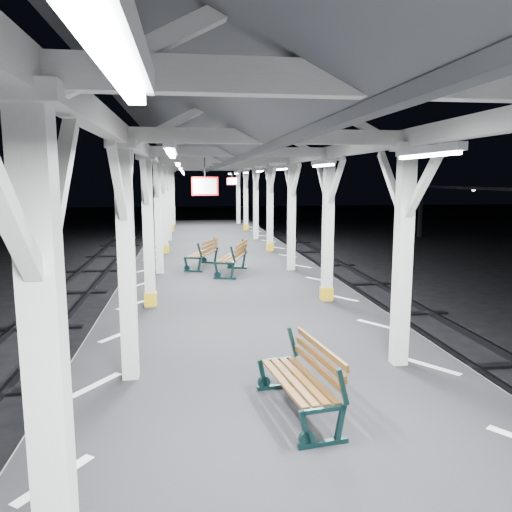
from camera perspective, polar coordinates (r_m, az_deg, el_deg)
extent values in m
plane|color=black|center=(9.78, -0.44, -14.06)|extent=(120.00, 120.00, 0.00)
cube|color=black|center=(9.60, -0.45, -11.31)|extent=(6.00, 50.00, 1.00)
cube|color=silver|center=(9.46, -15.52, -8.74)|extent=(1.00, 48.00, 0.01)
cube|color=silver|center=(10.04, 13.68, -7.63)|extent=(1.00, 48.00, 0.01)
cube|color=#2D2D33|center=(10.23, -26.79, -13.52)|extent=(0.08, 60.00, 0.16)
cube|color=#2D2D33|center=(11.19, 23.27, -11.35)|extent=(0.08, 60.00, 0.16)
cube|color=black|center=(11.49, 25.65, -11.24)|extent=(2.20, 0.22, 0.06)
cube|color=silver|center=(3.29, -22.71, -13.47)|extent=(0.22, 0.22, 3.20)
cube|color=silver|center=(3.09, -24.63, 16.47)|extent=(0.40, 0.40, 0.12)
cube|color=silver|center=(3.59, -21.59, 7.29)|extent=(0.10, 0.99, 0.99)
cube|color=silver|center=(7.09, -14.55, -1.25)|extent=(0.22, 0.22, 3.20)
cube|color=silver|center=(7.00, -15.09, 12.25)|extent=(0.40, 0.40, 0.12)
cube|color=silver|center=(7.53, -14.41, 8.13)|extent=(0.10, 0.99, 0.99)
cube|color=silver|center=(6.44, -15.51, 8.01)|extent=(0.10, 0.99, 0.99)
cube|color=silver|center=(11.04, -12.19, 2.37)|extent=(0.22, 0.22, 3.20)
cube|color=silver|center=(10.98, -12.48, 11.01)|extent=(0.40, 0.40, 0.12)
cube|color=gold|center=(11.28, -11.96, -4.82)|extent=(0.26, 0.26, 0.30)
cube|color=silver|center=(11.52, -12.18, 8.37)|extent=(0.10, 0.99, 0.99)
cube|color=silver|center=(10.42, -12.62, 8.32)|extent=(0.10, 0.99, 0.99)
cube|color=silver|center=(15.01, -11.07, 4.07)|extent=(0.22, 0.22, 3.20)
cube|color=silver|center=(14.97, -11.27, 10.42)|extent=(0.40, 0.40, 0.12)
cube|color=silver|center=(15.51, -11.09, 8.48)|extent=(0.10, 0.99, 0.99)
cube|color=silver|center=(14.41, -11.33, 8.45)|extent=(0.10, 0.99, 0.99)
cube|color=silver|center=(18.99, -10.42, 5.06)|extent=(0.22, 0.22, 3.20)
cube|color=silver|center=(18.96, -10.57, 10.07)|extent=(0.40, 0.40, 0.12)
cube|color=gold|center=(19.14, -10.31, 0.82)|extent=(0.26, 0.26, 0.30)
cube|color=silver|center=(19.51, -10.45, 8.54)|extent=(0.10, 0.99, 0.99)
cube|color=silver|center=(18.41, -10.60, 8.53)|extent=(0.10, 0.99, 0.99)
cube|color=silver|center=(22.98, -10.00, 5.71)|extent=(0.22, 0.22, 3.20)
cube|color=silver|center=(22.96, -10.11, 9.85)|extent=(0.40, 0.40, 0.12)
cube|color=silver|center=(23.50, -10.03, 8.58)|extent=(0.10, 0.99, 0.99)
cube|color=silver|center=(22.40, -10.13, 8.57)|extent=(0.10, 0.99, 0.99)
cube|color=silver|center=(26.98, -9.70, 6.16)|extent=(0.22, 0.22, 3.20)
cube|color=silver|center=(26.95, -9.79, 9.69)|extent=(0.40, 0.40, 0.12)
cube|color=gold|center=(27.08, -9.62, 3.16)|extent=(0.26, 0.26, 0.30)
cube|color=silver|center=(27.50, -9.73, 8.61)|extent=(0.10, 0.99, 0.99)
cube|color=silver|center=(26.40, -9.80, 8.60)|extent=(0.10, 0.99, 0.99)
cube|color=silver|center=(30.97, -9.47, 6.50)|extent=(0.22, 0.22, 3.20)
cube|color=silver|center=(30.95, -9.55, 9.57)|extent=(0.40, 0.40, 0.12)
cube|color=silver|center=(31.50, -9.50, 8.63)|extent=(0.10, 0.99, 0.99)
cube|color=silver|center=(30.40, -9.56, 8.63)|extent=(0.10, 0.99, 0.99)
cube|color=silver|center=(7.72, 16.42, -0.52)|extent=(0.22, 0.22, 3.20)
cube|color=silver|center=(7.64, 16.97, 11.86)|extent=(0.40, 0.40, 0.12)
cube|color=silver|center=(8.13, 15.18, 8.13)|extent=(0.10, 0.99, 0.99)
cube|color=silver|center=(7.13, 18.64, 7.92)|extent=(0.10, 0.99, 0.99)
cube|color=silver|center=(11.45, 8.21, 2.70)|extent=(0.22, 0.22, 3.20)
cube|color=silver|center=(11.39, 8.40, 11.03)|extent=(0.40, 0.40, 0.12)
cube|color=gold|center=(11.68, 8.06, -4.24)|extent=(0.26, 0.26, 0.30)
cube|color=silver|center=(11.91, 7.60, 8.50)|extent=(0.10, 0.99, 0.99)
cube|color=silver|center=(10.86, 9.16, 8.43)|extent=(0.10, 0.99, 0.99)
cube|color=silver|center=(15.32, 4.08, 4.31)|extent=(0.22, 0.22, 3.20)
cube|color=silver|center=(15.27, 4.15, 10.53)|extent=(0.40, 0.40, 0.12)
cube|color=silver|center=(15.81, 3.71, 8.63)|extent=(0.10, 0.99, 0.99)
cube|color=silver|center=(14.73, 4.58, 8.60)|extent=(0.10, 0.99, 0.99)
cube|color=silver|center=(19.24, 1.61, 5.25)|extent=(0.22, 0.22, 3.20)
cube|color=silver|center=(19.20, 1.63, 10.20)|extent=(0.40, 0.40, 0.12)
cube|color=gold|center=(19.38, 1.59, 1.06)|extent=(0.26, 0.26, 0.30)
cube|color=silver|center=(19.74, 1.36, 8.68)|extent=(0.10, 0.99, 0.99)
cube|color=silver|center=(18.66, 1.91, 8.67)|extent=(0.10, 0.99, 0.99)
cube|color=silver|center=(23.19, -0.02, 5.87)|extent=(0.22, 0.22, 3.20)
cube|color=silver|center=(23.16, -0.02, 9.97)|extent=(0.40, 0.40, 0.12)
cube|color=silver|center=(23.70, -0.20, 8.72)|extent=(0.10, 0.99, 0.99)
cube|color=silver|center=(22.61, 0.17, 8.71)|extent=(0.10, 0.99, 0.99)
cube|color=silver|center=(27.15, -1.18, 6.30)|extent=(0.22, 0.22, 3.20)
cube|color=silver|center=(27.13, -1.19, 9.81)|extent=(0.40, 0.40, 0.12)
cube|color=gold|center=(27.25, -1.17, 3.32)|extent=(0.26, 0.26, 0.30)
cube|color=silver|center=(27.67, -1.32, 8.73)|extent=(0.10, 0.99, 0.99)
cube|color=silver|center=(26.58, -1.05, 8.73)|extent=(0.10, 0.99, 0.99)
cube|color=silver|center=(31.12, -2.04, 6.63)|extent=(0.22, 0.22, 3.20)
cube|color=silver|center=(31.10, -2.06, 9.68)|extent=(0.40, 0.40, 0.12)
cube|color=silver|center=(31.65, -2.16, 8.75)|extent=(0.10, 0.99, 0.99)
cube|color=silver|center=(30.55, -1.95, 8.74)|extent=(0.10, 0.99, 0.99)
cube|color=silver|center=(8.99, -13.52, 12.26)|extent=(0.18, 48.00, 0.24)
cube|color=silver|center=(9.50, 11.86, 12.12)|extent=(0.18, 48.00, 0.24)
cube|color=silver|center=(3.21, 14.25, 18.83)|extent=(4.20, 0.14, 0.20)
cube|color=silver|center=(7.06, 1.67, 13.49)|extent=(4.20, 0.14, 0.20)
cube|color=silver|center=(11.01, -1.85, 11.82)|extent=(4.20, 0.14, 0.20)
cube|color=silver|center=(14.99, -3.49, 11.02)|extent=(4.20, 0.14, 0.20)
cube|color=silver|center=(18.98, -4.43, 10.56)|extent=(4.20, 0.14, 0.20)
cube|color=silver|center=(22.97, -5.05, 10.25)|extent=(4.20, 0.14, 0.20)
cube|color=silver|center=(26.97, -5.48, 10.03)|extent=(4.20, 0.14, 0.20)
cube|color=silver|center=(30.96, -5.80, 9.87)|extent=(4.20, 0.14, 0.20)
cube|color=silver|center=(9.13, -0.49, 18.25)|extent=(0.16, 48.00, 0.20)
cube|color=#484A4F|center=(9.01, -9.04, 15.83)|extent=(2.80, 49.00, 1.45)
cube|color=#484A4F|center=(9.34, 7.76, 15.61)|extent=(2.80, 49.00, 1.45)
cube|color=silver|center=(0.99, -17.35, 25.51)|extent=(0.10, 1.35, 0.08)
cube|color=white|center=(0.98, -17.21, 22.71)|extent=(0.05, 1.25, 0.05)
cube|color=silver|center=(4.95, -9.69, 12.10)|extent=(0.10, 1.35, 0.08)
cube|color=white|center=(4.94, -9.67, 11.52)|extent=(0.05, 1.25, 0.05)
cube|color=silver|center=(8.94, -8.91, 10.61)|extent=(0.10, 1.35, 0.08)
cube|color=white|center=(8.94, -8.90, 10.29)|extent=(0.05, 1.25, 0.05)
cube|color=silver|center=(12.94, -8.62, 10.05)|extent=(0.10, 1.35, 0.08)
cube|color=white|center=(12.94, -8.61, 9.83)|extent=(0.05, 1.25, 0.05)
cube|color=silver|center=(16.94, -8.46, 9.75)|extent=(0.10, 1.35, 0.08)
cube|color=white|center=(16.94, -8.46, 9.58)|extent=(0.05, 1.25, 0.05)
cube|color=silver|center=(20.94, -8.36, 9.56)|extent=(0.10, 1.35, 0.08)
cube|color=white|center=(20.94, -8.36, 9.43)|extent=(0.05, 1.25, 0.05)
cube|color=silver|center=(24.94, -8.30, 9.44)|extent=(0.10, 1.35, 0.08)
cube|color=white|center=(24.94, -8.30, 9.32)|extent=(0.05, 1.25, 0.05)
cube|color=silver|center=(28.94, -8.25, 9.35)|extent=(0.10, 1.35, 0.08)
cube|color=white|center=(28.94, -8.25, 9.25)|extent=(0.05, 1.25, 0.05)
cube|color=silver|center=(5.52, 18.98, 11.40)|extent=(0.10, 1.35, 0.08)
cube|color=white|center=(5.52, 18.96, 10.88)|extent=(0.05, 1.25, 0.05)
cube|color=silver|center=(9.27, 7.65, 10.58)|extent=(0.10, 1.35, 0.08)
cube|color=white|center=(9.27, 7.65, 10.27)|extent=(0.05, 1.25, 0.05)
cube|color=silver|center=(13.17, 2.95, 10.11)|extent=(0.10, 1.35, 0.08)
cube|color=white|center=(13.17, 2.95, 9.89)|extent=(0.05, 1.25, 0.05)
cube|color=silver|center=(17.12, 0.41, 9.83)|extent=(0.10, 1.35, 0.08)
cube|color=white|center=(17.12, 0.41, 9.66)|extent=(0.05, 1.25, 0.05)
cube|color=silver|center=(21.08, -1.18, 9.65)|extent=(0.10, 1.35, 0.08)
cube|color=white|center=(21.08, -1.18, 9.51)|extent=(0.05, 1.25, 0.05)
cube|color=silver|center=(25.06, -2.26, 9.52)|extent=(0.10, 1.35, 0.08)
cube|color=white|center=(25.06, -2.26, 9.40)|extent=(0.05, 1.25, 0.05)
cube|color=silver|center=(29.04, -3.05, 9.42)|extent=(0.10, 1.35, 0.08)
cube|color=white|center=(29.04, -3.05, 9.32)|extent=(0.05, 1.25, 0.05)
cylinder|color=black|center=(9.53, -5.89, 10.08)|extent=(0.02, 0.02, 0.36)
cube|color=red|center=(9.53, -5.85, 7.94)|extent=(0.50, 0.03, 0.35)
cube|color=white|center=(9.53, -5.85, 7.94)|extent=(0.44, 0.04, 0.29)
cylinder|color=black|center=(25.58, -2.81, 9.32)|extent=(0.02, 0.02, 0.36)
cube|color=red|center=(25.58, -2.80, 8.53)|extent=(0.50, 0.03, 0.35)
cube|color=white|center=(25.58, -2.80, 8.53)|extent=(0.44, 0.05, 0.29)
cube|color=black|center=(34.52, 18.27, 4.83)|extent=(0.20, 0.20, 3.30)
sphere|color=silver|center=(29.19, 23.61, 6.97)|extent=(0.20, 0.20, 0.20)
sphere|color=silver|center=(34.46, 18.40, 7.43)|extent=(0.20, 0.20, 0.20)
cube|color=black|center=(5.69, 7.68, -20.47)|extent=(0.57, 0.14, 0.06)
cube|color=black|center=(5.53, 5.62, -19.13)|extent=(0.15, 0.07, 0.44)
cube|color=black|center=(5.68, 9.57, -18.43)|extent=(0.14, 0.07, 0.44)
cube|color=black|center=(5.50, 9.87, -14.52)|extent=(0.16, 0.07, 0.42)
cube|color=black|center=(6.96, 2.47, -14.69)|extent=(0.57, 0.14, 0.06)
cube|color=black|center=(6.83, 0.77, -13.43)|extent=(0.15, 0.07, 0.44)
cube|color=black|center=(6.95, 4.00, -13.05)|extent=(0.14, 0.07, 0.44)
cube|color=black|center=(6.81, 4.20, -9.76)|extent=(0.16, 0.07, 0.42)
cube|color=brown|center=(6.09, 3.09, -14.18)|extent=(0.29, 1.44, 0.03)
cube|color=brown|center=(6.13, 4.22, -14.04)|extent=(0.29, 1.44, 0.03)
cube|color=brown|center=(6.17, 5.33, -13.89)|extent=(0.29, 1.44, 0.03)
cube|color=brown|center=(6.21, 6.42, -13.74)|extent=(0.29, 1.44, 0.03)
cube|color=brown|center=(6.19, 7.03, -12.52)|extent=(0.25, 1.44, 0.09)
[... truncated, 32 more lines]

